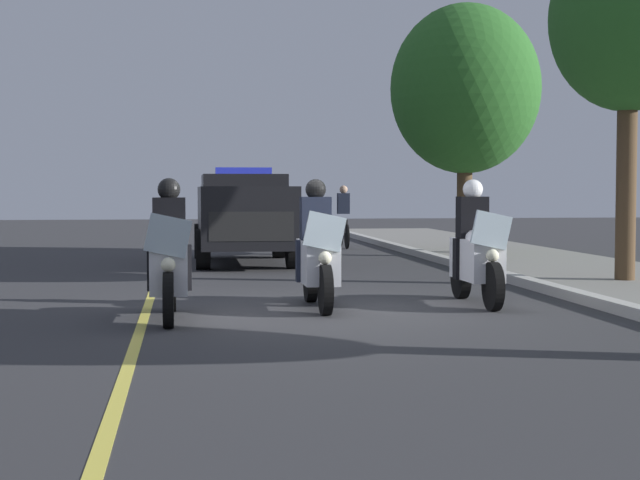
{
  "coord_description": "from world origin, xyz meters",
  "views": [
    {
      "loc": [
        12.44,
        -1.79,
        1.58
      ],
      "look_at": [
        -0.55,
        0.0,
        0.9
      ],
      "focal_mm": 54.91,
      "sensor_mm": 36.0,
      "label": 1
    }
  ],
  "objects_px": {
    "police_motorcycle_trailing": "(476,254)",
    "police_suv": "(244,213)",
    "tree_mid_block": "(629,21)",
    "police_motorcycle_lead_left": "(169,262)",
    "police_motorcycle_lead_right": "(317,256)",
    "cyclist_background": "(344,217)",
    "tree_far_back": "(465,89)"
  },
  "relations": [
    {
      "from": "police_motorcycle_trailing",
      "to": "police_suv",
      "type": "bearing_deg",
      "value": -161.15
    },
    {
      "from": "police_motorcycle_trailing",
      "to": "tree_far_back",
      "type": "distance_m",
      "value": 10.24
    },
    {
      "from": "cyclist_background",
      "to": "police_motorcycle_lead_left",
      "type": "bearing_deg",
      "value": -17.4
    },
    {
      "from": "police_motorcycle_lead_left",
      "to": "police_suv",
      "type": "height_order",
      "value": "police_suv"
    },
    {
      "from": "cyclist_background",
      "to": "tree_far_back",
      "type": "bearing_deg",
      "value": 30.71
    },
    {
      "from": "police_suv",
      "to": "police_motorcycle_trailing",
      "type": "bearing_deg",
      "value": 18.85
    },
    {
      "from": "police_motorcycle_lead_right",
      "to": "police_suv",
      "type": "xyz_separation_m",
      "value": [
        -8.08,
        -0.5,
        0.37
      ]
    },
    {
      "from": "police_motorcycle_lead_right",
      "to": "tree_mid_block",
      "type": "height_order",
      "value": "tree_mid_block"
    },
    {
      "from": "police_motorcycle_trailing",
      "to": "tree_far_back",
      "type": "xyz_separation_m",
      "value": [
        -9.38,
        2.56,
        3.22
      ]
    },
    {
      "from": "police_motorcycle_trailing",
      "to": "police_suv",
      "type": "xyz_separation_m",
      "value": [
        -7.96,
        -2.72,
        0.37
      ]
    },
    {
      "from": "tree_mid_block",
      "to": "tree_far_back",
      "type": "bearing_deg",
      "value": -175.02
    },
    {
      "from": "police_motorcycle_lead_right",
      "to": "cyclist_background",
      "type": "bearing_deg",
      "value": 169.32
    },
    {
      "from": "police_suv",
      "to": "tree_far_back",
      "type": "bearing_deg",
      "value": 105.07
    },
    {
      "from": "police_motorcycle_lead_left",
      "to": "tree_far_back",
      "type": "distance_m",
      "value": 12.77
    },
    {
      "from": "cyclist_background",
      "to": "police_motorcycle_lead_right",
      "type": "bearing_deg",
      "value": -10.68
    },
    {
      "from": "police_motorcycle_trailing",
      "to": "tree_mid_block",
      "type": "bearing_deg",
      "value": 124.41
    },
    {
      "from": "police_motorcycle_trailing",
      "to": "tree_far_back",
      "type": "height_order",
      "value": "tree_far_back"
    },
    {
      "from": "police_motorcycle_lead_left",
      "to": "police_suv",
      "type": "bearing_deg",
      "value": 170.89
    },
    {
      "from": "tree_mid_block",
      "to": "tree_far_back",
      "type": "xyz_separation_m",
      "value": [
        -7.19,
        -0.63,
        -0.39
      ]
    },
    {
      "from": "police_motorcycle_trailing",
      "to": "police_suv",
      "type": "distance_m",
      "value": 8.42
    },
    {
      "from": "tree_mid_block",
      "to": "tree_far_back",
      "type": "distance_m",
      "value": 7.23
    },
    {
      "from": "tree_mid_block",
      "to": "tree_far_back",
      "type": "relative_size",
      "value": 0.99
    },
    {
      "from": "police_suv",
      "to": "tree_mid_block",
      "type": "bearing_deg",
      "value": 45.64
    },
    {
      "from": "police_motorcycle_lead_left",
      "to": "police_motorcycle_lead_right",
      "type": "relative_size",
      "value": 1.0
    },
    {
      "from": "police_suv",
      "to": "tree_mid_block",
      "type": "height_order",
      "value": "tree_mid_block"
    },
    {
      "from": "police_motorcycle_lead_left",
      "to": "tree_mid_block",
      "type": "height_order",
      "value": "tree_mid_block"
    },
    {
      "from": "police_suv",
      "to": "tree_mid_block",
      "type": "distance_m",
      "value": 8.87
    },
    {
      "from": "police_motorcycle_lead_right",
      "to": "police_suv",
      "type": "relative_size",
      "value": 0.44
    },
    {
      "from": "police_motorcycle_trailing",
      "to": "cyclist_background",
      "type": "bearing_deg",
      "value": 178.72
    },
    {
      "from": "tree_mid_block",
      "to": "police_motorcycle_lead_right",
      "type": "bearing_deg",
      "value": -66.85
    },
    {
      "from": "tree_mid_block",
      "to": "police_motorcycle_lead_left",
      "type": "bearing_deg",
      "value": -66.57
    },
    {
      "from": "police_motorcycle_lead_right",
      "to": "cyclist_background",
      "type": "relative_size",
      "value": 1.22
    }
  ]
}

